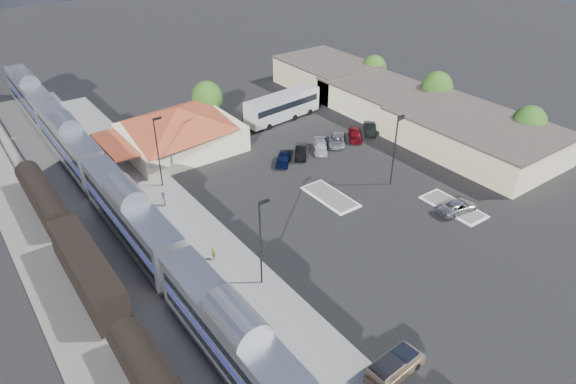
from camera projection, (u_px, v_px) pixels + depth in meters
ground at (314, 216)px, 57.34m from camera, size 280.00×280.00×0.00m
railbed at (104, 247)px, 52.29m from camera, size 16.00×100.00×0.12m
platform at (193, 227)px, 55.41m from camera, size 5.50×92.00×0.18m
passenger_train at (131, 218)px, 51.91m from camera, size 3.00×104.00×5.55m
freight_cars at (88, 272)px, 46.10m from camera, size 2.80×46.00×4.00m
station_depot at (179, 129)px, 70.04m from camera, size 18.35×12.24×6.20m
buildings_east at (398, 104)px, 80.12m from camera, size 14.40×51.40×4.80m
traffic_island_south at (330, 197)px, 60.68m from camera, size 3.30×7.50×0.21m
traffic_island_north at (453, 207)px, 58.78m from camera, size 3.30×7.50×0.21m
lamp_plat_s at (261, 237)px, 44.94m from camera, size 1.08×0.25×9.00m
lamp_plat_n at (158, 147)px, 60.17m from camera, size 1.08×0.25×9.00m
lamp_lot at (395, 145)px, 60.65m from camera, size 1.08×0.25×9.00m
tree_east_a at (529, 124)px, 69.64m from camera, size 4.56×4.56×6.42m
tree_east_b at (437, 88)px, 80.55m from camera, size 4.94×4.94×6.96m
tree_east_c at (374, 69)px, 90.48m from camera, size 4.41×4.41×6.21m
tree_depot at (207, 98)px, 77.53m from camera, size 4.71×4.71×6.63m
pickup_truck at (395, 366)px, 38.49m from camera, size 5.19×2.24×1.75m
suv at (457, 207)px, 57.71m from camera, size 5.22×2.89×1.38m
coach_bus at (283, 106)px, 79.17m from camera, size 13.41×4.30×4.23m
person_a at (214, 252)px, 50.09m from camera, size 0.42×0.61×1.60m
person_b at (164, 199)px, 58.38m from camera, size 0.93×1.05×1.80m
parked_car_a at (283, 159)px, 67.61m from camera, size 4.01×4.15×1.40m
parked_car_b at (301, 152)px, 69.42m from camera, size 3.89×4.33×1.43m
parked_car_c at (321, 147)px, 70.86m from camera, size 4.05×4.59×1.27m
parked_car_d at (337, 140)px, 72.66m from camera, size 4.76×5.11×1.33m
parked_car_e at (355, 135)px, 74.02m from camera, size 4.06×4.58×1.50m
parked_car_f at (370, 129)px, 75.84m from camera, size 4.02×4.46×1.47m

